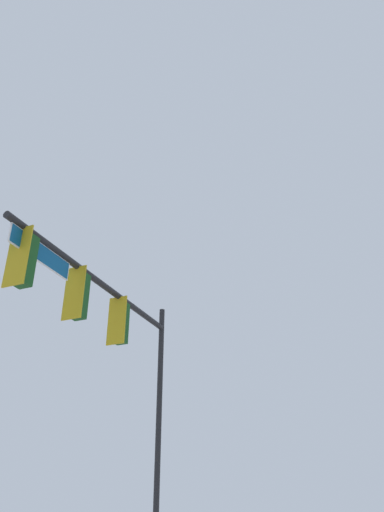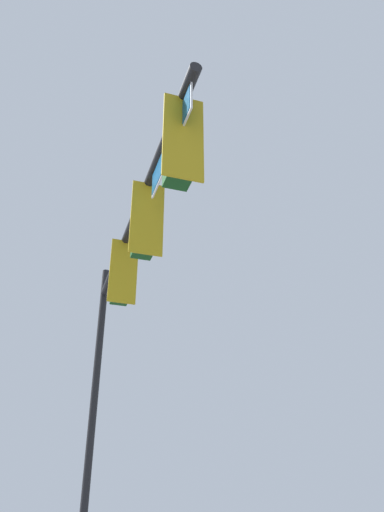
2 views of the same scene
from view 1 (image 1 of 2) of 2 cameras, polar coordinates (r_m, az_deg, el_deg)
The scene contains 1 object.
signal_pole_near at distance 12.52m, azimuth -10.29°, elevation -7.88°, with size 7.06×0.52×7.47m.
Camera 1 is at (7.77, -0.36, 1.55)m, focal length 35.00 mm.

